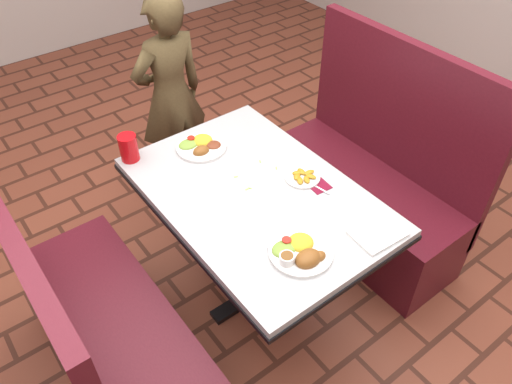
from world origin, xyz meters
The scene contains 14 objects.
dining_table centered at (0.00, 0.00, 0.65)m, with size 0.81×1.21×0.75m.
booth_bench_left centered at (-0.80, 0.00, 0.33)m, with size 0.47×1.20×1.17m.
booth_bench_right centered at (0.80, 0.00, 0.33)m, with size 0.47×1.20×1.17m.
diner_person centered at (0.18, 1.10, 0.64)m, with size 0.47×0.31×1.29m, color brown.
near_dinner_plate centered at (-0.08, -0.40, 0.78)m, with size 0.25×0.25×0.08m.
far_dinner_plate centered at (-0.02, 0.43, 0.77)m, with size 0.25×0.25×0.06m.
plantain_plate centered at (0.23, -0.05, 0.76)m, with size 0.16×0.16×0.02m.
maroon_napkin centered at (0.25, -0.14, 0.75)m, with size 0.09×0.09×0.00m, color maroon.
spoon_utensil centered at (0.24, -0.15, 0.75)m, with size 0.01×0.12×0.00m, color silver.
red_tumbler centered at (-0.33, 0.56, 0.82)m, with size 0.09×0.09×0.13m, color red.
paper_napkin centered at (0.24, -0.51, 0.76)m, with size 0.21×0.15×0.01m, color white.
knife_utensil centered at (-0.12, -0.37, 0.76)m, with size 0.01×0.18×0.00m, color #BABABF.
fork_utensil centered at (-0.12, -0.35, 0.76)m, with size 0.01×0.14×0.00m, color #BCBBC0.
lettuce_shreds centered at (0.04, 0.06, 0.75)m, with size 0.28×0.32×0.00m, color #90BC4B, non-canonical shape.
Camera 1 is at (-1.00, -1.31, 2.23)m, focal length 35.00 mm.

